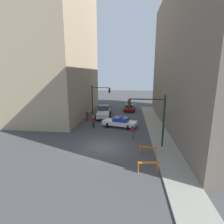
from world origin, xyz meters
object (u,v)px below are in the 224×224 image
parked_car_near (129,107)px  traffic_light_far (98,95)px  pedestrian_sidewalk (132,131)px  barrier_mid (148,149)px  traffic_light_near (152,113)px  police_car (120,122)px  pedestrian_corner (87,116)px  barrier_front (148,165)px  pedestrian_crossing (93,122)px  white_truck (103,112)px

parked_car_near → traffic_light_far: bearing=-151.3°
pedestrian_sidewalk → barrier_mid: size_ratio=1.05×
traffic_light_near → pedestrian_sidewalk: (-1.82, 2.14, -2.67)m
parked_car_near → police_car: bearing=-95.5°
parked_car_near → pedestrian_corner: 10.66m
traffic_light_far → pedestrian_sidewalk: 13.95m
traffic_light_near → parked_car_near: traffic_light_near is taller
pedestrian_sidewalk → barrier_front: size_ratio=1.04×
traffic_light_far → barrier_front: 20.72m
pedestrian_crossing → barrier_mid: 10.16m
police_car → white_truck: 6.20m
traffic_light_far → parked_car_near: (5.75, 3.02, -2.72)m
traffic_light_near → pedestrian_crossing: traffic_light_near is taller
parked_car_near → barrier_front: 22.26m
barrier_front → traffic_light_near: bearing=81.7°
police_car → pedestrian_corner: pedestrian_corner is taller
traffic_light_near → parked_car_near: bearing=97.5°
barrier_front → barrier_mid: 2.84m
white_truck → pedestrian_corner: white_truck is taller
white_truck → pedestrian_crossing: 6.13m
pedestrian_sidewalk → traffic_light_near: bearing=89.7°
white_truck → barrier_front: (5.97, -16.60, -0.29)m
pedestrian_corner → barrier_front: size_ratio=1.04×
traffic_light_near → parked_car_near: size_ratio=1.20×
pedestrian_corner → barrier_mid: size_ratio=1.05×
traffic_light_far → parked_car_near: traffic_light_far is taller
traffic_light_near → barrier_front: bearing=-98.3°
pedestrian_corner → pedestrian_sidewalk: 9.76m
white_truck → parked_car_near: white_truck is taller
traffic_light_far → white_truck: traffic_light_far is taller
traffic_light_near → police_car: (-3.51, 6.45, -2.81)m
barrier_front → pedestrian_sidewalk: bearing=99.1°
white_truck → barrier_front: size_ratio=3.50×
pedestrian_sidewalk → barrier_mid: (1.38, -4.13, -0.24)m
police_car → traffic_light_near: bearing=-136.6°
parked_car_near → pedestrian_crossing: pedestrian_crossing is taller
traffic_light_near → pedestrian_corner: traffic_light_near is taller
pedestrian_crossing → barrier_front: size_ratio=1.04×
parked_car_near → barrier_mid: bearing=-83.6°
traffic_light_far → pedestrian_crossing: 9.11m
traffic_light_far → barrier_front: traffic_light_far is taller
traffic_light_far → white_truck: 3.84m
pedestrian_corner → white_truck: bearing=146.2°
parked_car_near → pedestrian_crossing: bearing=-111.5°
pedestrian_corner → police_car: bearing=68.0°
traffic_light_far → pedestrian_corner: 6.02m
parked_car_near → white_truck: bearing=-127.1°
barrier_mid → traffic_light_near: bearing=77.6°
traffic_light_near → white_truck: 13.79m
traffic_light_near → barrier_mid: size_ratio=3.28×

